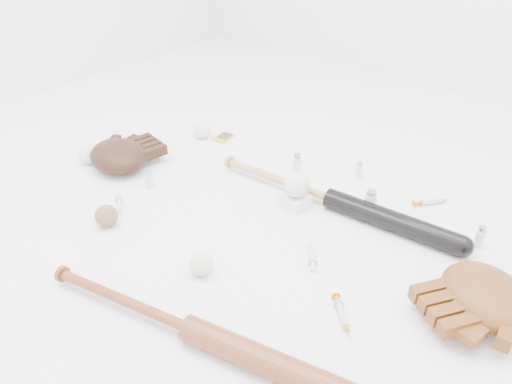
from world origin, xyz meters
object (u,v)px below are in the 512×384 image
Objects in this scene: glove_dark at (118,155)px; bat_dark at (330,198)px; pedestal at (296,201)px; bat_wood at (190,329)px.

bat_dark is at bearing 31.40° from glove_dark.
glove_dark is 3.61× the size of pedestal.
glove_dark is at bearing 141.18° from bat_wood.
bat_wood is 3.07× the size of glove_dark.
bat_dark is 3.18× the size of glove_dark.
pedestal is (0.66, 0.20, -0.03)m from glove_dark.
bat_wood is 0.88m from glove_dark.
glove_dark is at bearing -163.16° from pedestal.
bat_wood is at bearing -90.13° from bat_dark.
bat_dark reaches higher than bat_wood.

